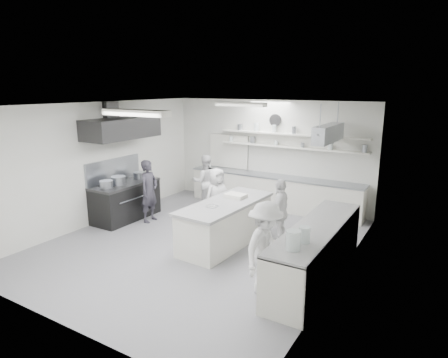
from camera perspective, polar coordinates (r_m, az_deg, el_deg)
The scene contains 27 objects.
floor at distance 8.67m, azimuth -3.51°, elevation -9.48°, with size 6.00×7.00×0.02m, color gray.
ceiling at distance 7.99m, azimuth -3.82°, elevation 10.89°, with size 6.00×7.00×0.02m, color white.
wall_back at distance 11.20m, azimuth 6.55°, elevation 3.78°, with size 6.00×0.04×3.00m, color beige.
wall_front at distance 5.79m, azimuth -23.81°, elevation -6.50°, with size 6.00×0.04×3.00m, color beige.
wall_left at distance 10.17m, azimuth -17.74°, elevation 2.25°, with size 0.04×7.00×3.00m, color beige.
wall_right at distance 7.00m, azimuth 17.06°, elevation -2.59°, with size 0.04×7.00×3.00m, color beige.
stove at distance 10.39m, azimuth -14.21°, elevation -3.25°, with size 0.80×1.80×0.90m, color black.
exhaust_hood at distance 10.03m, azimuth -14.84°, elevation 7.21°, with size 0.85×2.00×0.50m, color #2B2B2B.
back_counter at distance 11.04m, azimuth 7.18°, elevation -1.91°, with size 5.00×0.60×0.92m, color silver.
shelf_lower at distance 10.78m, azimuth 9.70°, elevation 4.64°, with size 4.20×0.26×0.04m, color silver.
shelf_upper at distance 10.73m, azimuth 9.77°, elevation 6.49°, with size 4.20×0.26×0.04m, color silver.
pass_through_window at distance 11.78m, azimuth 0.73°, elevation 4.09°, with size 1.30×0.04×1.00m, color black.
wall_clock at distance 10.97m, azimuth 7.56°, elevation 8.55°, with size 0.32×0.32×0.05m, color white.
right_counter at distance 7.24m, azimuth 13.37°, elevation -10.47°, with size 0.74×3.30×0.94m, color silver.
pot_rack at distance 9.38m, azimuth 15.09°, elevation 6.48°, with size 0.30×1.60×0.40m, color #9196A0.
light_fixture_front at distance 6.60m, azimuth -12.85°, elevation 9.45°, with size 1.30×0.25×0.10m, color silver.
light_fixture_rear at distance 9.53m, azimuth 2.46°, elevation 10.89°, with size 1.30×0.25×0.10m, color silver.
prep_island at distance 8.49m, azimuth 0.28°, elevation -6.62°, with size 0.91×2.43×0.90m, color silver.
stove_pot at distance 10.10m, azimuth -15.24°, elevation -0.34°, with size 0.36×0.36×0.26m, color #9196A0.
cook_stove at distance 9.97m, azimuth -10.92°, elevation -1.75°, with size 0.58×0.38×1.58m, color #2C2B33.
cook_back at distance 11.00m, azimuth -2.75°, elevation -0.32°, with size 0.73×0.57×1.50m, color silver.
cook_island_left at distance 9.57m, azimuth -1.08°, elevation -2.61°, with size 0.70×0.45×1.43m, color silver.
cook_island_right at distance 8.48m, azimuth 8.23°, elevation -4.79°, with size 0.85×0.36×1.46m, color silver.
cook_right at distance 6.48m, azimuth 6.07°, elevation -10.06°, with size 1.02×0.58×1.57m, color silver.
bowl_island_a at distance 8.05m, azimuth -1.77°, elevation -4.19°, with size 0.24×0.24×0.06m, color #9196A0.
bowl_island_b at distance 8.12m, azimuth -2.00°, elevation -4.02°, with size 0.19×0.19×0.06m, color silver.
bowl_right at distance 6.44m, azimuth 10.30°, elevation -8.62°, with size 0.22×0.22×0.05m, color silver.
Camera 1 is at (4.54, -6.57, 3.36)m, focal length 31.17 mm.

